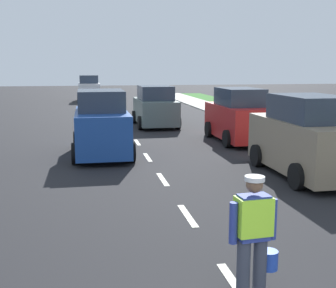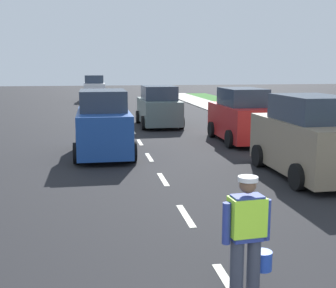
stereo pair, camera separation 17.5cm
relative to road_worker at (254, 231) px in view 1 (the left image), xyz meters
The scene contains 8 objects.
ground_plane 18.63m from the road_worker, 90.37° to the left, with size 96.00×96.00×0.00m, color black.
lane_center_line 22.82m from the road_worker, 90.31° to the left, with size 0.14×46.40×0.01m.
road_worker is the anchor object (origin of this frame).
car_parked_curbside 7.19m from the road_worker, 56.94° to the left, with size 2.01×4.28×2.28m.
car_oncoming_third 34.66m from the road_worker, 93.00° to the left, with size 2.07×4.10×2.28m.
car_outgoing_far 17.20m from the road_worker, 85.41° to the left, with size 2.09×4.17×2.07m.
car_oncoming_lead 10.12m from the road_worker, 99.18° to the left, with size 2.01×4.01×2.25m.
car_parked_far 12.48m from the road_worker, 71.40° to the left, with size 1.94×4.15×2.19m.
Camera 1 is at (-1.99, -2.76, 3.05)m, focal length 46.90 mm.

